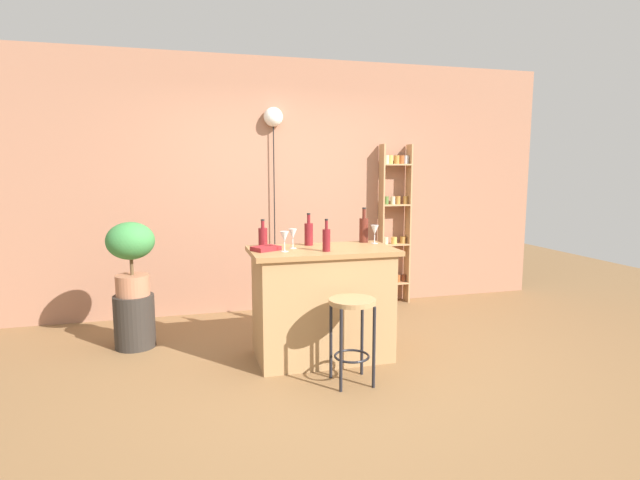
% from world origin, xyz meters
% --- Properties ---
extents(ground, '(12.00, 12.00, 0.00)m').
position_xyz_m(ground, '(0.00, 0.00, 0.00)').
color(ground, brown).
extents(back_wall, '(6.40, 0.10, 2.80)m').
position_xyz_m(back_wall, '(0.00, 1.95, 1.40)').
color(back_wall, '#9E6B51').
rests_on(back_wall, ground).
extents(kitchen_counter, '(1.20, 0.66, 0.94)m').
position_xyz_m(kitchen_counter, '(0.00, 0.30, 0.47)').
color(kitchen_counter, '#A87F51').
rests_on(kitchen_counter, ground).
extents(bar_stool, '(0.35, 0.35, 0.65)m').
position_xyz_m(bar_stool, '(0.07, -0.27, 0.48)').
color(bar_stool, black).
rests_on(bar_stool, ground).
extents(spice_shelf, '(0.36, 0.15, 1.88)m').
position_xyz_m(spice_shelf, '(1.31, 1.80, 0.98)').
color(spice_shelf, tan).
rests_on(spice_shelf, ground).
extents(plant_stool, '(0.36, 0.36, 0.48)m').
position_xyz_m(plant_stool, '(-1.56, 0.98, 0.24)').
color(plant_stool, '#2D2823').
rests_on(plant_stool, ground).
extents(potted_plant, '(0.42, 0.37, 0.66)m').
position_xyz_m(potted_plant, '(-1.56, 0.98, 0.87)').
color(potted_plant, '#A86B4C').
rests_on(potted_plant, plant_stool).
extents(bottle_vinegar, '(0.06, 0.06, 0.26)m').
position_xyz_m(bottle_vinegar, '(-0.01, 0.15, 1.04)').
color(bottle_vinegar, maroon).
rests_on(bottle_vinegar, kitchen_counter).
extents(bottle_sauce_amber, '(0.08, 0.08, 0.23)m').
position_xyz_m(bottle_sauce_amber, '(-0.46, 0.53, 1.03)').
color(bottle_sauce_amber, maroon).
rests_on(bottle_sauce_amber, kitchen_counter).
extents(bottle_spirits_clear, '(0.08, 0.08, 0.31)m').
position_xyz_m(bottle_spirits_clear, '(0.46, 0.55, 1.06)').
color(bottle_spirits_clear, '#5B2319').
rests_on(bottle_spirits_clear, kitchen_counter).
extents(bottle_wine_red, '(0.07, 0.07, 0.28)m').
position_xyz_m(bottle_wine_red, '(-0.07, 0.50, 1.04)').
color(bottle_wine_red, maroon).
rests_on(bottle_wine_red, kitchen_counter).
extents(wine_glass_left, '(0.07, 0.07, 0.16)m').
position_xyz_m(wine_glass_left, '(0.52, 0.45, 1.06)').
color(wine_glass_left, silver).
rests_on(wine_glass_left, kitchen_counter).
extents(wine_glass_center, '(0.07, 0.07, 0.16)m').
position_xyz_m(wine_glass_center, '(-0.33, 0.22, 1.06)').
color(wine_glass_center, silver).
rests_on(wine_glass_center, kitchen_counter).
extents(wine_glass_right, '(0.07, 0.07, 0.16)m').
position_xyz_m(wine_glass_right, '(-0.23, 0.37, 1.06)').
color(wine_glass_right, silver).
rests_on(wine_glass_right, kitchen_counter).
extents(cookbook, '(0.26, 0.23, 0.03)m').
position_xyz_m(cookbook, '(-0.47, 0.32, 0.96)').
color(cookbook, maroon).
rests_on(cookbook, kitchen_counter).
extents(pendant_globe_light, '(0.21, 0.21, 2.26)m').
position_xyz_m(pendant_globe_light, '(-0.12, 1.84, 2.12)').
color(pendant_globe_light, black).
rests_on(pendant_globe_light, ground).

